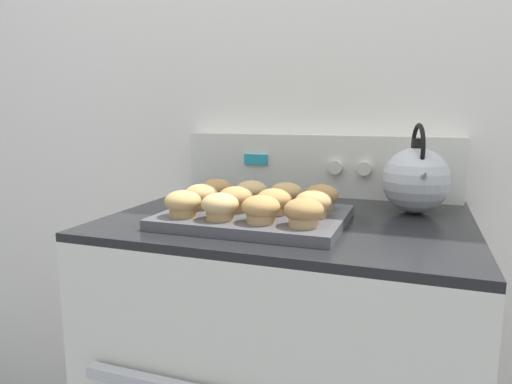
{
  "coord_description": "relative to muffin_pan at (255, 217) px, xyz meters",
  "views": [
    {
      "loc": [
        0.27,
        -0.67,
        1.17
      ],
      "look_at": [
        -0.05,
        0.23,
        1.0
      ],
      "focal_mm": 32.0,
      "sensor_mm": 36.0,
      "label": 1
    }
  ],
  "objects": [
    {
      "name": "wall_back",
      "position": [
        0.06,
        0.43,
        0.26
      ],
      "size": [
        8.0,
        0.05,
        2.4
      ],
      "color": "white",
      "rests_on": "ground_plane"
    },
    {
      "name": "muffin_r2_c1",
      "position": [
        -0.04,
        0.09,
        0.04
      ],
      "size": [
        0.08,
        0.08,
        0.05
      ],
      "color": "olive",
      "rests_on": "muffin_pan"
    },
    {
      "name": "muffin_r2_c2",
      "position": [
        0.04,
        0.09,
        0.04
      ],
      "size": [
        0.08,
        0.08,
        0.05
      ],
      "color": "tan",
      "rests_on": "muffin_pan"
    },
    {
      "name": "muffin_r1_c0",
      "position": [
        -0.13,
        0.0,
        0.04
      ],
      "size": [
        0.08,
        0.08,
        0.05
      ],
      "color": "#A37A4C",
      "rests_on": "muffin_pan"
    },
    {
      "name": "muffin_pan",
      "position": [
        0.0,
        0.0,
        0.0
      ],
      "size": [
        0.39,
        0.3,
        0.02
      ],
      "color": "#4C4C51",
      "rests_on": "stove_range"
    },
    {
      "name": "muffin_r2_c3",
      "position": [
        0.13,
        0.09,
        0.04
      ],
      "size": [
        0.08,
        0.08,
        0.05
      ],
      "color": "#A37A4C",
      "rests_on": "muffin_pan"
    },
    {
      "name": "muffin_r0_c3",
      "position": [
        0.13,
        -0.09,
        0.04
      ],
      "size": [
        0.08,
        0.08,
        0.05
      ],
      "color": "tan",
      "rests_on": "muffin_pan"
    },
    {
      "name": "muffin_r0_c2",
      "position": [
        0.04,
        -0.09,
        0.04
      ],
      "size": [
        0.08,
        0.08,
        0.05
      ],
      "color": "tan",
      "rests_on": "muffin_pan"
    },
    {
      "name": "muffin_r1_c3",
      "position": [
        0.13,
        -0.0,
        0.04
      ],
      "size": [
        0.08,
        0.08,
        0.05
      ],
      "color": "tan",
      "rests_on": "muffin_pan"
    },
    {
      "name": "tea_kettle",
      "position": [
        0.33,
        0.21,
        0.07
      ],
      "size": [
        0.16,
        0.18,
        0.21
      ],
      "color": "silver",
      "rests_on": "stove_range"
    },
    {
      "name": "muffin_r1_c2",
      "position": [
        0.04,
        -0.0,
        0.04
      ],
      "size": [
        0.08,
        0.08,
        0.05
      ],
      "color": "tan",
      "rests_on": "muffin_pan"
    },
    {
      "name": "control_panel",
      "position": [
        0.06,
        0.37,
        0.08
      ],
      "size": [
        0.78,
        0.07,
        0.17
      ],
      "color": "silver",
      "rests_on": "stove_range"
    },
    {
      "name": "muffin_r1_c1",
      "position": [
        -0.04,
        -0.0,
        0.04
      ],
      "size": [
        0.08,
        0.08,
        0.05
      ],
      "color": "#A37A4C",
      "rests_on": "muffin_pan"
    },
    {
      "name": "muffin_r0_c1",
      "position": [
        -0.04,
        -0.09,
        0.04
      ],
      "size": [
        0.08,
        0.08,
        0.05
      ],
      "color": "tan",
      "rests_on": "muffin_pan"
    },
    {
      "name": "muffin_r2_c0",
      "position": [
        -0.13,
        0.08,
        0.04
      ],
      "size": [
        0.08,
        0.08,
        0.05
      ],
      "color": "tan",
      "rests_on": "muffin_pan"
    },
    {
      "name": "muffin_r0_c0",
      "position": [
        -0.13,
        -0.09,
        0.04
      ],
      "size": [
        0.08,
        0.08,
        0.05
      ],
      "color": "tan",
      "rests_on": "muffin_pan"
    }
  ]
}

